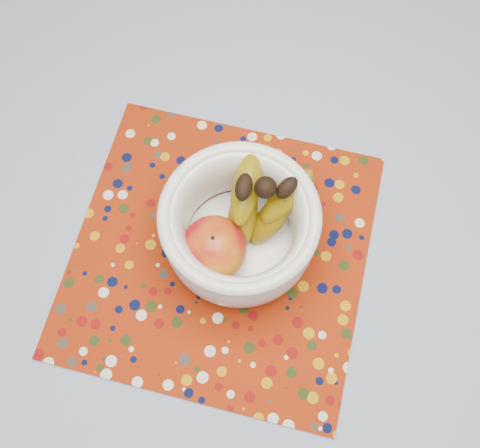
% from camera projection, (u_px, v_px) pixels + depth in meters
% --- Properties ---
extents(table, '(1.20, 1.20, 0.75)m').
position_uv_depth(table, '(269.00, 222.00, 0.91)').
color(table, brown).
rests_on(table, ground).
extents(tablecloth, '(1.32, 1.32, 0.01)m').
position_uv_depth(tablecloth, '(271.00, 202.00, 0.84)').
color(tablecloth, slate).
rests_on(tablecloth, table).
extents(placemat, '(0.46, 0.46, 0.00)m').
position_uv_depth(placemat, '(220.00, 253.00, 0.80)').
color(placemat, maroon).
rests_on(placemat, tablecloth).
extents(fruit_bowl, '(0.23, 0.21, 0.16)m').
position_uv_depth(fruit_bowl, '(245.00, 225.00, 0.74)').
color(fruit_bowl, white).
rests_on(fruit_bowl, placemat).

